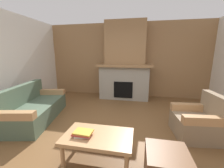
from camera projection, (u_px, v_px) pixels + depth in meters
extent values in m
plane|color=brown|center=(110.00, 137.00, 2.71)|extent=(9.00, 9.00, 0.00)
cube|color=#997047|center=(126.00, 60.00, 5.30)|extent=(6.00, 0.12, 2.70)
cube|color=gray|center=(124.00, 82.00, 5.07)|extent=(1.70, 0.70, 1.15)
cube|color=black|center=(123.00, 90.00, 4.80)|extent=(0.64, 0.08, 0.56)
cube|color=#997047|center=(124.00, 65.00, 4.90)|extent=(1.90, 0.82, 0.08)
cube|color=#997047|center=(125.00, 43.00, 4.88)|extent=(1.40, 0.50, 1.47)
cube|color=#4C604C|center=(37.00, 112.00, 3.41)|extent=(1.18, 1.93, 0.40)
cube|color=#4C604C|center=(20.00, 95.00, 3.32)|extent=(0.52, 1.80, 0.45)
cube|color=tan|center=(12.00, 116.00, 2.56)|extent=(0.86, 0.32, 0.15)
cube|color=tan|center=(50.00, 92.00, 4.16)|extent=(0.86, 0.32, 0.15)
cube|color=#847056|center=(195.00, 126.00, 2.72)|extent=(0.83, 0.83, 0.40)
cube|color=#847056|center=(215.00, 106.00, 2.60)|extent=(0.21, 0.77, 0.45)
cube|color=tan|center=(190.00, 107.00, 2.96)|extent=(0.77, 0.21, 0.15)
cube|color=tan|center=(206.00, 121.00, 2.36)|extent=(0.77, 0.21, 0.15)
cube|color=tan|center=(98.00, 137.00, 2.03)|extent=(1.00, 0.60, 0.05)
cylinder|color=tan|center=(63.00, 157.00, 1.92)|extent=(0.06, 0.06, 0.38)
cylinder|color=tan|center=(126.00, 166.00, 1.76)|extent=(0.06, 0.06, 0.38)
cylinder|color=tan|center=(78.00, 137.00, 2.38)|extent=(0.06, 0.06, 0.38)
cylinder|color=tan|center=(129.00, 143.00, 2.22)|extent=(0.06, 0.06, 0.38)
cube|color=brown|center=(167.00, 166.00, 1.75)|extent=(0.52, 0.52, 0.40)
cube|color=beige|center=(82.00, 135.00, 2.00)|extent=(0.23, 0.19, 0.03)
cube|color=#B23833|center=(82.00, 133.00, 1.99)|extent=(0.27, 0.18, 0.02)
cube|color=gold|center=(83.00, 132.00, 2.00)|extent=(0.27, 0.20, 0.02)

